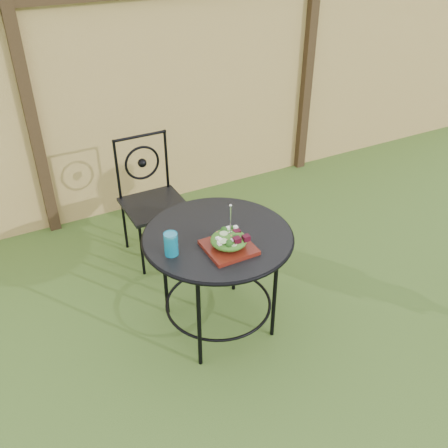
% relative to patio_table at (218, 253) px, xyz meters
% --- Properties ---
extents(ground, '(60.00, 60.00, 0.00)m').
position_rel_patio_table_xyz_m(ground, '(0.58, -0.43, -0.59)').
color(ground, '#2B4516').
rests_on(ground, ground).
extents(fence, '(8.00, 0.12, 1.90)m').
position_rel_patio_table_xyz_m(fence, '(0.58, 1.77, 0.36)').
color(fence, '#DCBB6C').
rests_on(fence, ground).
extents(patio_table, '(0.92, 0.92, 0.72)m').
position_rel_patio_table_xyz_m(patio_table, '(0.00, 0.00, 0.00)').
color(patio_table, black).
rests_on(patio_table, ground).
extents(patio_chair, '(0.46, 0.46, 0.95)m').
position_rel_patio_table_xyz_m(patio_chair, '(-0.06, 1.00, -0.08)').
color(patio_chair, black).
rests_on(patio_chair, ground).
extents(salad_plate, '(0.27, 0.27, 0.02)m').
position_rel_patio_table_xyz_m(salad_plate, '(-0.01, -0.16, 0.15)').
color(salad_plate, '#4D130B').
rests_on(salad_plate, patio_table).
extents(salad, '(0.21, 0.21, 0.08)m').
position_rel_patio_table_xyz_m(salad, '(-0.01, -0.16, 0.20)').
color(salad, '#235614').
rests_on(salad, salad_plate).
extents(fork, '(0.01, 0.01, 0.18)m').
position_rel_patio_table_xyz_m(fork, '(-0.00, -0.16, 0.33)').
color(fork, silver).
rests_on(fork, salad).
extents(drinking_glass, '(0.08, 0.08, 0.14)m').
position_rel_patio_table_xyz_m(drinking_glass, '(-0.32, -0.05, 0.21)').
color(drinking_glass, '#0D7899').
rests_on(drinking_glass, patio_table).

